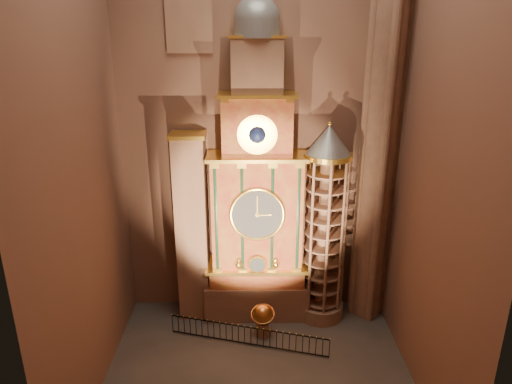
{
  "coord_description": "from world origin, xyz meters",
  "views": [
    {
      "loc": [
        -0.34,
        -16.99,
        14.8
      ],
      "look_at": [
        -0.07,
        3.0,
        7.83
      ],
      "focal_mm": 32.0,
      "sensor_mm": 36.0,
      "label": 1
    }
  ],
  "objects_px": {
    "portrait_tower": "(192,228)",
    "astronomical_clock": "(257,201)",
    "celestial_globe": "(263,317)",
    "stair_turret": "(324,228)",
    "iron_railing": "(248,336)"
  },
  "relations": [
    {
      "from": "celestial_globe",
      "to": "iron_railing",
      "type": "height_order",
      "value": "celestial_globe"
    },
    {
      "from": "astronomical_clock",
      "to": "iron_railing",
      "type": "distance_m",
      "value": 6.78
    },
    {
      "from": "astronomical_clock",
      "to": "stair_turret",
      "type": "height_order",
      "value": "astronomical_clock"
    },
    {
      "from": "portrait_tower",
      "to": "celestial_globe",
      "type": "height_order",
      "value": "portrait_tower"
    },
    {
      "from": "astronomical_clock",
      "to": "celestial_globe",
      "type": "bearing_deg",
      "value": -82.74
    },
    {
      "from": "portrait_tower",
      "to": "iron_railing",
      "type": "height_order",
      "value": "portrait_tower"
    },
    {
      "from": "astronomical_clock",
      "to": "stair_turret",
      "type": "relative_size",
      "value": 1.55
    },
    {
      "from": "astronomical_clock",
      "to": "stair_turret",
      "type": "xyz_separation_m",
      "value": [
        3.5,
        -0.26,
        -1.41
      ]
    },
    {
      "from": "portrait_tower",
      "to": "celestial_globe",
      "type": "xyz_separation_m",
      "value": [
        3.66,
        -2.1,
        -4.08
      ]
    },
    {
      "from": "celestial_globe",
      "to": "iron_railing",
      "type": "bearing_deg",
      "value": -134.25
    },
    {
      "from": "portrait_tower",
      "to": "astronomical_clock",
      "type": "bearing_deg",
      "value": -0.29
    },
    {
      "from": "portrait_tower",
      "to": "iron_railing",
      "type": "xyz_separation_m",
      "value": [
        2.9,
        -2.88,
        -4.59
      ]
    },
    {
      "from": "astronomical_clock",
      "to": "celestial_globe",
      "type": "distance_m",
      "value": 5.99
    },
    {
      "from": "stair_turret",
      "to": "astronomical_clock",
      "type": "bearing_deg",
      "value": 175.7
    },
    {
      "from": "astronomical_clock",
      "to": "iron_railing",
      "type": "bearing_deg",
      "value": -99.87
    }
  ]
}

